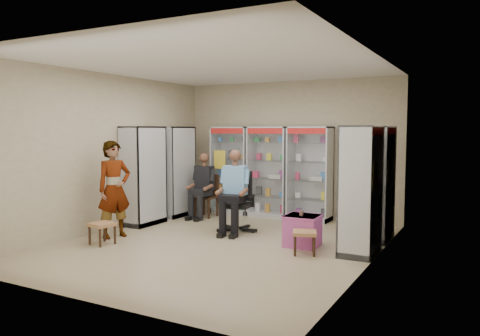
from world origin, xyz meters
The scene contains 18 objects.
floor centered at (0.00, 0.00, 0.00)m, with size 6.00×6.00×0.00m, color tan.
room_shell centered at (0.00, 0.00, 1.97)m, with size 5.02×6.02×3.01m.
cabinet_back_left centered at (-1.30, 2.73, 1.00)m, with size 0.90×0.50×2.00m, color #B4B7BC.
cabinet_back_mid centered at (-0.35, 2.73, 1.00)m, with size 0.90×0.50×2.00m, color silver.
cabinet_back_right centered at (0.60, 2.73, 1.00)m, with size 0.90×0.50×2.00m, color silver.
cabinet_right_far centered at (2.23, 1.60, 1.00)m, with size 0.50×0.90×2.00m, color silver.
cabinet_right_near centered at (2.23, 0.50, 1.00)m, with size 0.50×0.90×2.00m, color #B6BABE.
cabinet_left_far centered at (-2.23, 1.80, 1.00)m, with size 0.50×0.90×2.00m, color #9FA2A5.
cabinet_left_near centered at (-2.23, 0.70, 1.00)m, with size 0.50×0.90×2.00m, color #AEB1B5.
wooden_chair centered at (-1.55, 2.00, 0.47)m, with size 0.42×0.42×0.94m, color #302112.
seated_customer centered at (-1.55, 1.95, 0.67)m, with size 0.44×0.60×1.34m, color black, non-canonical shape.
office_chair centered at (-0.22, 0.98, 0.57)m, with size 0.63×0.63×1.15m, color black.
seated_shopkeeper centered at (-0.22, 0.93, 0.73)m, with size 0.48×0.67×1.46m, color #6D93D9, non-canonical shape.
pink_trunk centered at (1.27, 0.54, 0.26)m, with size 0.54×0.52×0.52m, color #B4487F.
tea_glass centered at (1.26, 0.51, 0.56)m, with size 0.07×0.07×0.09m, color #582507.
woven_stool_a centered at (1.47, 0.08, 0.18)m, with size 0.36×0.36×0.36m, color #A38744.
woven_stool_b centered at (-1.75, -0.95, 0.18)m, with size 0.37×0.37×0.37m, color olive.
standing_man centered at (-1.94, -0.45, 0.87)m, with size 0.63×0.42×1.74m, color gray.
Camera 1 is at (3.97, -6.70, 1.93)m, focal length 35.00 mm.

